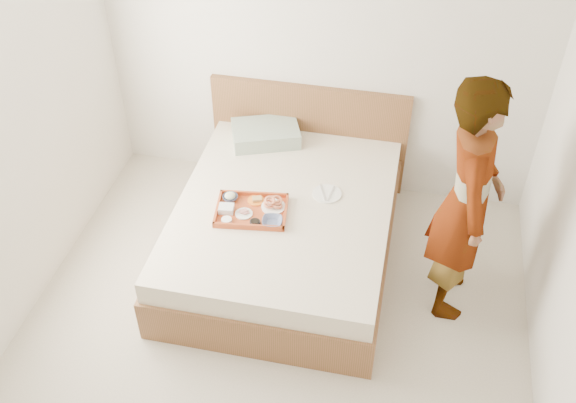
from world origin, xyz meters
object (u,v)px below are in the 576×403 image
Objects in this scene: tray at (251,210)px; dinner_plate at (327,194)px; person at (467,202)px; bed at (284,230)px.

tray is 2.34× the size of dinner_plate.
person is (1.46, -0.01, 0.36)m from tray.
tray reaches higher than dinner_plate.
tray is 0.59m from dinner_plate.
person is at bearing -7.91° from tray.
bed is at bearing 26.23° from tray.
dinner_plate is 0.12× the size of person.
tray reaches higher than bed.
dinner_plate is at bearing 69.12° from person.
tray is at bearing 87.44° from person.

